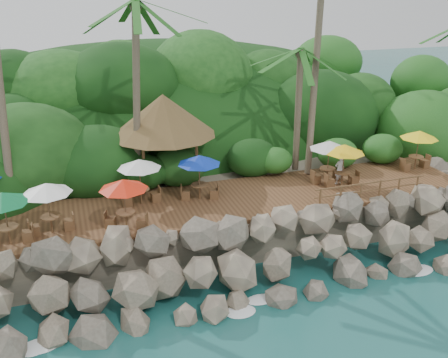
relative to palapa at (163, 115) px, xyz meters
name	(u,v)px	position (x,y,z in m)	size (l,w,h in m)	color
ground	(270,308)	(2.05, -10.02, -5.79)	(140.00, 140.00, 0.00)	#19514F
land_base	(178,160)	(2.05, 5.98, -4.74)	(32.00, 25.20, 2.10)	gray
jungle_hill	(157,143)	(2.05, 13.48, -5.79)	(44.80, 28.00, 15.40)	#143811
seawall	(253,260)	(2.05, -8.02, -4.64)	(29.00, 4.00, 2.30)	gray
terrace	(224,201)	(2.05, -4.02, -3.59)	(26.00, 5.00, 0.20)	brown
jungle_foliage	(182,179)	(2.05, 4.98, -5.79)	(44.00, 16.00, 12.00)	#143811
foam_line	(267,304)	(2.05, -9.72, -5.76)	(25.20, 0.80, 0.06)	white
palapa	(163,115)	(0.00, 0.00, 0.00)	(5.59, 5.59, 4.60)	brown
dining_clusters	(191,167)	(0.42, -4.03, -1.59)	(24.99, 5.24, 2.29)	brown
railing	(370,189)	(8.83, -6.37, -2.89)	(6.10, 0.10, 1.00)	brown
waiter	(340,170)	(8.51, -3.96, -2.68)	(0.59, 0.39, 1.62)	white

